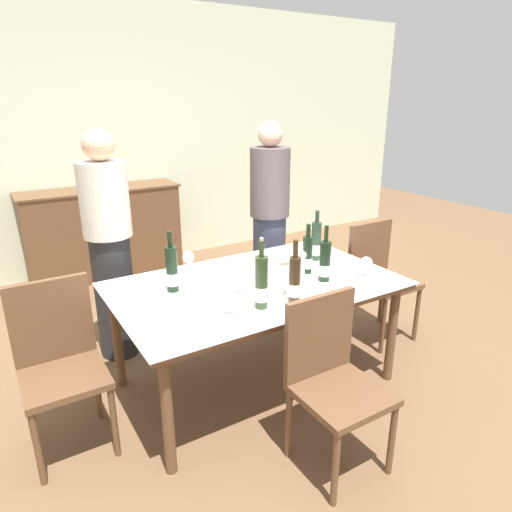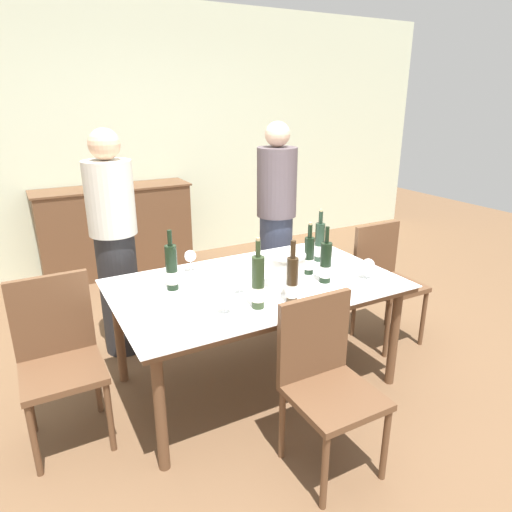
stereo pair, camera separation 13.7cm
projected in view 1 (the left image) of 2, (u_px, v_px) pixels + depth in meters
ground_plane at (256, 381)px, 3.11m from camera, size 12.00×12.00×0.00m
back_wall at (119, 139)px, 4.91m from camera, size 8.00×0.10×2.80m
sideboard_cabinet at (104, 232)px, 4.82m from camera, size 1.60×0.46×0.94m
dining_table at (256, 292)px, 2.89m from camera, size 1.76×1.08×0.72m
ice_bucket at (286, 269)px, 2.78m from camera, size 0.24×0.24×0.21m
wine_bottle_0 at (316, 242)px, 3.24m from camera, size 0.07×0.07×0.38m
wine_bottle_1 at (307, 255)px, 3.00m from camera, size 0.07×0.07×0.35m
wine_bottle_2 at (261, 284)px, 2.49m from camera, size 0.07×0.07×0.41m
wine_bottle_3 at (172, 270)px, 2.71m from camera, size 0.07×0.07×0.37m
wine_bottle_4 at (295, 280)px, 2.56m from camera, size 0.07×0.07×0.37m
wine_bottle_5 at (325, 262)px, 2.87m from camera, size 0.07×0.07×0.36m
wine_glass_0 at (366, 264)px, 2.94m from camera, size 0.08×0.08×0.14m
wine_glass_1 at (188, 258)px, 2.99m from camera, size 0.08×0.08×0.15m
wine_glass_2 at (241, 280)px, 2.68m from camera, size 0.08×0.08×0.14m
wine_glass_3 at (230, 299)px, 2.42m from camera, size 0.08×0.08×0.14m
chair_near_front at (331, 372)px, 2.31m from camera, size 0.42×0.42×0.90m
chair_right_end at (378, 272)px, 3.58m from camera, size 0.42×0.42×0.91m
chair_left_end at (59, 356)px, 2.42m from camera, size 0.42×0.42×0.93m
person_host at (110, 249)px, 3.19m from camera, size 0.33×0.33×1.64m
person_guest_left at (270, 222)px, 3.87m from camera, size 0.33×0.33×1.65m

